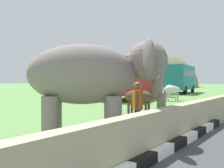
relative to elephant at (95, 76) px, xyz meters
The scene contains 9 objects.
barrier_parapet 2.69m from the elephant, 122.95° to the right, with size 28.00×0.36×1.00m, color tan.
elephant is the anchor object (origin of this frame).
person_handler 1.67m from the elephant, 29.02° to the right, with size 0.54×0.51×1.66m.
bus_red 16.73m from the elephant, 27.05° to the left, with size 9.29×4.47×3.50m.
bus_teal 28.21m from the elephant, 15.60° to the left, with size 8.66×3.76×3.50m.
cow_near 5.55m from the elephant, 15.58° to the left, with size 0.71×1.91×1.23m.
cow_mid 15.10m from the elephant, 14.03° to the left, with size 1.75×1.49×1.23m.
cow_far 19.49m from the elephant, 16.38° to the left, with size 1.71×1.54×1.23m.
hill_east 57.04m from the elephant, 24.86° to the left, with size 26.90×21.52×17.41m.
Camera 1 is at (-2.68, 1.44, 1.72)m, focal length 42.73 mm.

